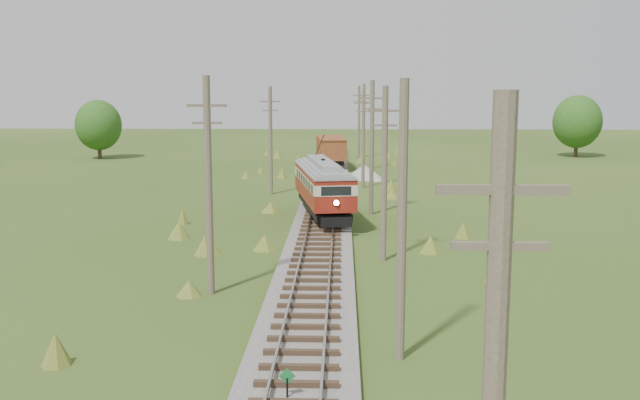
{
  "coord_description": "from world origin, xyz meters",
  "views": [
    {
      "loc": [
        1.27,
        -16.61,
        8.53
      ],
      "look_at": [
        0.0,
        22.78,
        2.27
      ],
      "focal_mm": 40.0,
      "sensor_mm": 36.0,
      "label": 1
    }
  ],
  "objects_px": {
    "gravel_pile": "(366,172)",
    "gondola": "(331,149)",
    "switch_marker": "(287,384)",
    "streetcar": "(323,183)"
  },
  "relations": [
    {
      "from": "gondola",
      "to": "switch_marker",
      "type": "bearing_deg",
      "value": -95.59
    },
    {
      "from": "switch_marker",
      "to": "gravel_pile",
      "type": "bearing_deg",
      "value": 85.73
    },
    {
      "from": "switch_marker",
      "to": "gondola",
      "type": "xyz_separation_m",
      "value": [
        0.2,
        57.14,
        1.4
      ]
    },
    {
      "from": "streetcar",
      "to": "gravel_pile",
      "type": "relative_size",
      "value": 2.79
    },
    {
      "from": "switch_marker",
      "to": "streetcar",
      "type": "bearing_deg",
      "value": 89.58
    },
    {
      "from": "switch_marker",
      "to": "gravel_pile",
      "type": "xyz_separation_m",
      "value": [
        3.6,
        48.3,
        0.01
      ]
    },
    {
      "from": "switch_marker",
      "to": "gravel_pile",
      "type": "height_order",
      "value": "gravel_pile"
    },
    {
      "from": "gravel_pile",
      "to": "gondola",
      "type": "bearing_deg",
      "value": 111.07
    },
    {
      "from": "switch_marker",
      "to": "gondola",
      "type": "distance_m",
      "value": 57.15
    },
    {
      "from": "gravel_pile",
      "to": "streetcar",
      "type": "bearing_deg",
      "value": -99.24
    }
  ]
}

